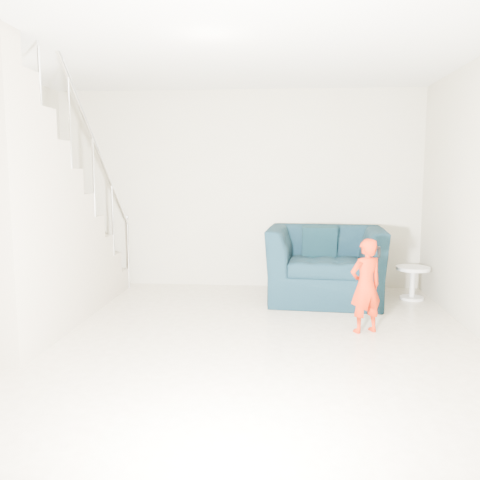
{
  "coord_description": "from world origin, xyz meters",
  "views": [
    {
      "loc": [
        0.57,
        -4.27,
        1.57
      ],
      "look_at": [
        0.15,
        1.2,
        0.85
      ],
      "focal_mm": 38.0,
      "sensor_mm": 36.0,
      "label": 1
    }
  ],
  "objects_px": {
    "armchair": "(325,264)",
    "toddler": "(366,286)",
    "side_table": "(413,277)",
    "staircase": "(20,237)"
  },
  "relations": [
    {
      "from": "armchair",
      "to": "staircase",
      "type": "bearing_deg",
      "value": -150.34
    },
    {
      "from": "staircase",
      "to": "side_table",
      "type": "bearing_deg",
      "value": 20.19
    },
    {
      "from": "armchair",
      "to": "staircase",
      "type": "relative_size",
      "value": 0.39
    },
    {
      "from": "toddler",
      "to": "staircase",
      "type": "bearing_deg",
      "value": -21.81
    },
    {
      "from": "armchair",
      "to": "toddler",
      "type": "distance_m",
      "value": 1.33
    },
    {
      "from": "toddler",
      "to": "staircase",
      "type": "relative_size",
      "value": 0.26
    },
    {
      "from": "armchair",
      "to": "side_table",
      "type": "xyz_separation_m",
      "value": [
        1.1,
        0.1,
        -0.18
      ]
    },
    {
      "from": "toddler",
      "to": "side_table",
      "type": "distance_m",
      "value": 1.63
    },
    {
      "from": "staircase",
      "to": "toddler",
      "type": "bearing_deg",
      "value": 2.7
    },
    {
      "from": "side_table",
      "to": "staircase",
      "type": "relative_size",
      "value": 0.11
    }
  ]
}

